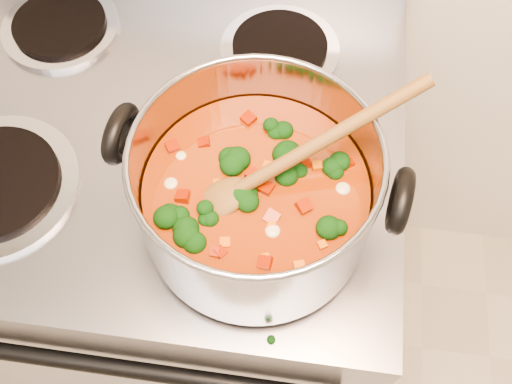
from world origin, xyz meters
TOP-DOWN VIEW (x-y plane):
  - electric_range at (-0.07, 1.16)m, footprint 0.76×0.69m
  - stockpot at (0.11, 1.00)m, footprint 0.35×0.29m
  - wooden_spoon at (0.13, 1.01)m, footprint 0.27×0.17m
  - cooktop_crumbs at (0.04, 0.94)m, footprint 0.29×0.32m

SIDE VIEW (x-z plane):
  - electric_range at x=-0.07m, z-range -0.07..1.01m
  - cooktop_crumbs at x=0.04m, z-range 0.92..0.93m
  - stockpot at x=0.11m, z-range 0.92..1.09m
  - wooden_spoon at x=0.13m, z-range 0.98..1.12m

